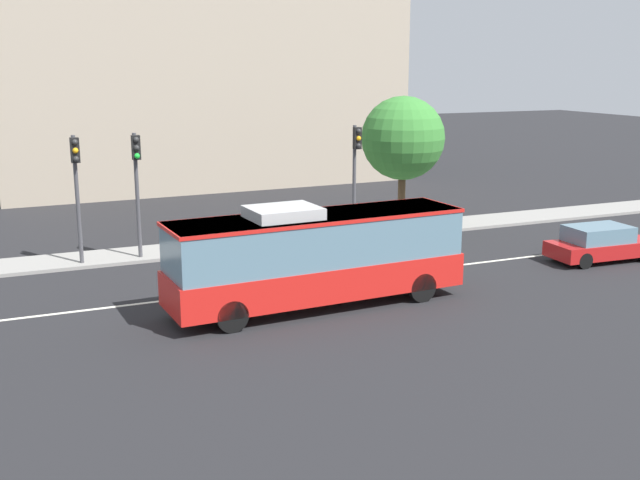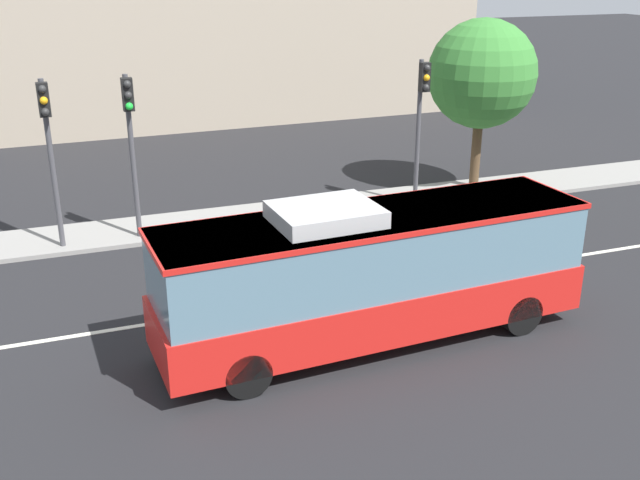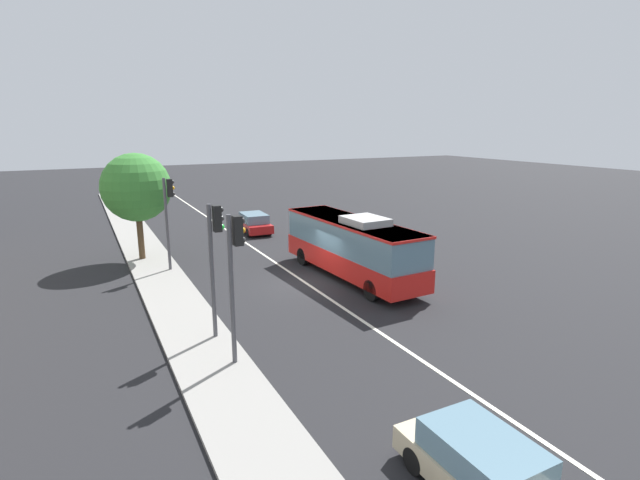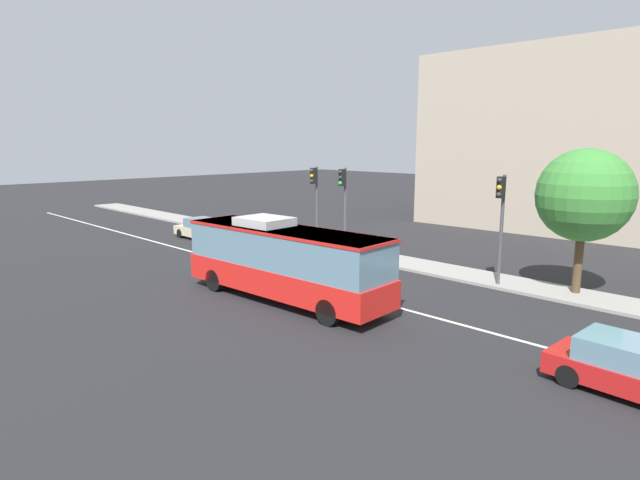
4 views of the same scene
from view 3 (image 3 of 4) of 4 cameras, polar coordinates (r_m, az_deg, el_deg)
ground_plane at (r=24.86m, az=-1.72°, el=-5.12°), size 160.00×160.00×0.00m
sidewalk_kerb at (r=22.99m, az=-16.83°, el=-7.11°), size 80.00×2.54×0.14m
lane_centre_line at (r=24.86m, az=-1.72°, el=-5.11°), size 76.00×0.16×0.01m
transit_bus at (r=25.29m, az=3.80°, el=-0.55°), size 10.12×3.02×3.46m
sedan_beige at (r=11.90m, az=19.27°, el=-24.63°), size 4.51×1.84×1.46m
sedan_red at (r=36.71m, az=-7.91°, el=2.04°), size 4.58×2.01×1.46m
traffic_light_near_corner at (r=17.90m, az=-12.37°, el=-0.95°), size 0.32×0.62×5.20m
traffic_light_mid_block at (r=15.75m, az=-10.05°, el=-2.82°), size 0.33×0.62×5.20m
traffic_light_far_corner at (r=27.21m, az=-17.53°, el=3.62°), size 0.33×0.62×5.20m
street_tree_kerbside_left at (r=29.96m, az=-20.99°, el=5.82°), size 3.97×3.97×6.40m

